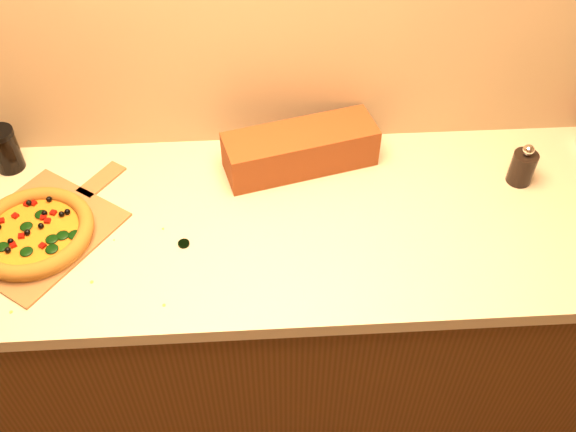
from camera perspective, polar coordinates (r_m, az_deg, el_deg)
The scene contains 9 objects.
cabinet at distance 2.04m, azimuth -2.67°, elevation -9.33°, with size 2.80×0.65×0.86m, color #4A2E0F.
countertop at distance 1.69m, azimuth -3.18°, elevation -0.76°, with size 2.84×0.68×0.04m, color #C2B598.
pizza_peel at distance 1.76m, azimuth -21.05°, elevation -1.09°, with size 0.47×0.50×0.01m.
pizza at distance 1.73m, azimuth -21.72°, elevation -1.36°, with size 0.30×0.30×0.04m.
bottle_cap at distance 1.63m, azimuth -9.25°, elevation -2.43°, with size 0.03×0.03×0.01m, color black.
pepper_grinder at distance 1.85m, azimuth 20.13°, elevation 4.14°, with size 0.07×0.07×0.13m.
rolling_pin at distance 1.83m, azimuth 2.95°, elevation 5.70°, with size 0.34×0.20×0.05m.
bread_bag at distance 1.78m, azimuth 1.10°, elevation 5.96°, with size 0.42×0.14×0.12m, color brown.
dark_jar at distance 1.93m, azimuth -23.88°, elevation 5.44°, with size 0.08×0.08×0.13m.
Camera 1 is at (0.03, 0.28, 2.12)m, focal length 40.00 mm.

